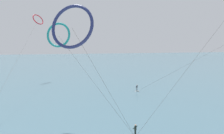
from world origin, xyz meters
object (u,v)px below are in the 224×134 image
Objects in this scene: surfer_ivory at (137,88)px; kite_teal at (58,35)px; surfer_amber at (135,131)px; kite_crimson at (38,20)px; kite_navy at (72,26)px.

kite_teal is at bearing 153.42° from surfer_ivory.
kite_teal reaches higher than surfer_ivory.
kite_crimson is at bearing 65.57° from surfer_amber.
kite_teal is at bearing 91.98° from surfer_amber.
surfer_ivory is 0.10× the size of kite_navy.
surfer_ivory is 29.86m from kite_navy.
kite_teal is 0.32× the size of kite_crimson.
surfer_amber is 0.11× the size of kite_teal.
kite_navy is 0.35× the size of kite_crimson.
kite_crimson reaches higher than surfer_ivory.
surfer_amber is 18.46m from kite_teal.
surfer_ivory is 41.99m from kite_crimson.
surfer_ivory is 25.67m from kite_teal.
surfer_amber is at bearing -172.61° from surfer_ivory.
kite_crimson reaches higher than surfer_amber.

